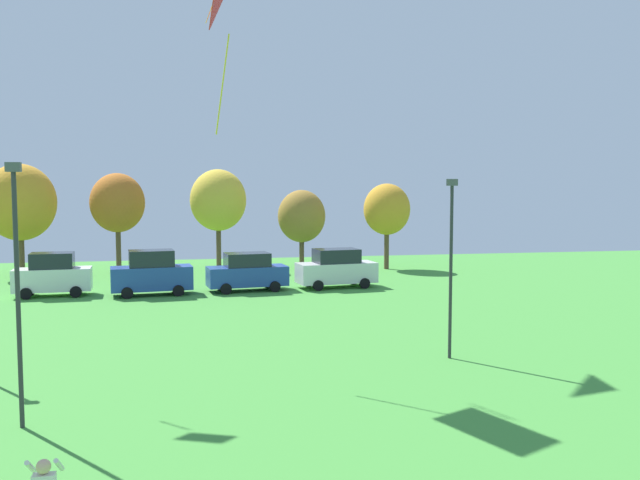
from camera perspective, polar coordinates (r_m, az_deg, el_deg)
name	(u,v)px	position (r m, az deg, el deg)	size (l,w,h in m)	color
parked_car_leftmost	(53,275)	(41.01, -21.59, -2.75)	(4.26, 2.14, 2.46)	silver
parked_car_second_from_left	(152,273)	(39.64, -13.99, -2.73)	(4.66, 2.37, 2.57)	#234299
parked_car_third_from_left	(247,272)	(40.27, -6.15, -2.70)	(4.86, 2.50, 2.26)	#234299
parked_car_rightmost_in_row	(336,268)	(41.38, 1.39, -2.41)	(4.99, 2.56, 2.38)	silver
light_post_0	(17,281)	(18.75, -24.14, -3.17)	(0.36, 0.20, 6.78)	#2D2D33
light_post_3	(451,258)	(24.56, 10.97, -1.52)	(0.36, 0.20, 6.44)	#2D2D33
treeline_tree_1	(20,202)	(50.47, -23.94, 2.91)	(4.76, 4.76, 7.72)	brown
treeline_tree_2	(117,203)	(50.23, -16.69, 2.99)	(3.83, 3.83, 7.12)	brown
treeline_tree_3	(218,200)	(50.67, -8.57, 3.32)	(4.14, 4.14, 7.44)	brown
treeline_tree_4	(302,216)	(50.92, -1.56, 2.00)	(3.58, 3.58, 5.92)	brown
treeline_tree_5	(387,210)	(50.72, 5.65, 2.57)	(3.48, 3.48, 6.39)	brown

